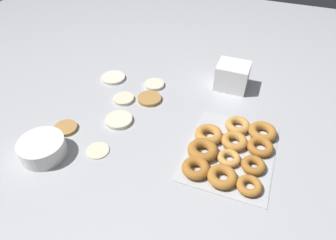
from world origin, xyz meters
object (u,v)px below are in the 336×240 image
object	(u,v)px
pancake_1	(119,120)
pancake_3	(66,128)
pancake_5	(149,99)
donut_tray	(230,150)
pancake_6	(98,150)
batter_bowl	(42,148)
container_stack	(232,76)
pancake_4	(124,99)
pancake_2	(154,84)
pancake_0	(113,78)

from	to	relation	value
pancake_1	pancake_3	xyz separation A→B (m)	(-0.12, 0.17, -0.00)
pancake_5	donut_tray	distance (m)	0.44
pancake_6	batter_bowl	bearing A→B (deg)	115.81
pancake_3	pancake_6	world-z (taller)	pancake_3
container_stack	donut_tray	bearing A→B (deg)	-168.80
pancake_1	container_stack	xyz separation A→B (m)	(0.40, -0.37, 0.05)
container_stack	pancake_3	bearing A→B (deg)	133.20
pancake_5	donut_tray	bearing A→B (deg)	-115.26
pancake_3	pancake_6	distance (m)	0.19
pancake_4	donut_tray	xyz separation A→B (m)	(-0.15, -0.50, 0.01)
pancake_3	pancake_2	bearing A→B (deg)	-28.11
pancake_2	container_stack	xyz separation A→B (m)	(0.12, -0.33, 0.05)
batter_bowl	pancake_5	bearing A→B (deg)	-27.95
pancake_3	container_stack	distance (m)	0.75
pancake_3	batter_bowl	distance (m)	0.14
pancake_0	batter_bowl	bearing A→B (deg)	-179.87
pancake_1	container_stack	bearing A→B (deg)	-43.16
pancake_4	pancake_6	size ratio (longest dim) A/B	1.09
pancake_0	pancake_1	xyz separation A→B (m)	(-0.26, -0.17, 0.00)
pancake_0	container_stack	xyz separation A→B (m)	(0.13, -0.54, 0.05)
pancake_6	donut_tray	distance (m)	0.48
pancake_3	pancake_6	bearing A→B (deg)	-107.60
donut_tray	batter_bowl	size ratio (longest dim) A/B	2.36
pancake_4	pancake_0	bearing A→B (deg)	42.96
pancake_3	pancake_0	bearing A→B (deg)	-0.88
pancake_6	donut_tray	world-z (taller)	donut_tray
pancake_5	pancake_2	bearing A→B (deg)	11.43
pancake_2	pancake_5	world-z (taller)	same
pancake_5	donut_tray	world-z (taller)	donut_tray
pancake_5	pancake_0	bearing A→B (deg)	68.41
pancake_0	pancake_1	distance (m)	0.31
pancake_3	batter_bowl	bearing A→B (deg)	-177.13
pancake_4	batter_bowl	bearing A→B (deg)	162.70
pancake_2	pancake_5	bearing A→B (deg)	-168.57
pancake_0	batter_bowl	distance (m)	0.52
pancake_3	donut_tray	bearing A→B (deg)	-80.78
pancake_1	pancake_4	xyz separation A→B (m)	(0.13, 0.05, -0.00)
pancake_3	donut_tray	size ratio (longest dim) A/B	0.23
pancake_3	container_stack	size ratio (longest dim) A/B	0.64
pancake_5	pancake_6	distance (m)	0.35
pancake_6	container_stack	world-z (taller)	container_stack
donut_tray	batter_bowl	xyz separation A→B (m)	(-0.24, 0.62, 0.01)
pancake_1	donut_tray	xyz separation A→B (m)	(-0.01, -0.45, 0.01)
pancake_5	pancake_6	world-z (taller)	pancake_5
pancake_5	container_stack	bearing A→B (deg)	-54.32
pancake_3	batter_bowl	world-z (taller)	batter_bowl
pancake_1	pancake_5	bearing A→B (deg)	-19.02
pancake_3	donut_tray	xyz separation A→B (m)	(0.10, -0.63, 0.01)
pancake_0	pancake_3	distance (m)	0.38
pancake_1	container_stack	size ratio (longest dim) A/B	0.77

